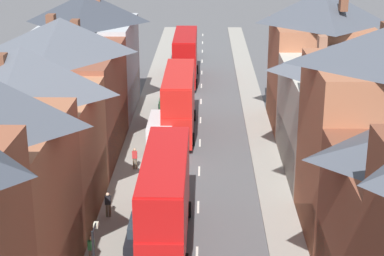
# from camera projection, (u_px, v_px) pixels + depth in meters

# --- Properties ---
(pavement_left) EXTENTS (2.20, 104.00, 0.14)m
(pavement_left) POSITION_uv_depth(u_px,v_px,m) (140.00, 134.00, 54.52)
(pavement_left) COLOR gray
(pavement_left) RESTS_ON ground
(pavement_right) EXTENTS (2.20, 104.00, 0.14)m
(pavement_right) POSITION_uv_depth(u_px,v_px,m) (260.00, 134.00, 54.32)
(pavement_right) COLOR gray
(pavement_right) RESTS_ON ground
(centre_line_dashes) EXTENTS (0.14, 97.80, 0.01)m
(centre_line_dashes) POSITION_uv_depth(u_px,v_px,m) (200.00, 143.00, 52.55)
(centre_line_dashes) COLOR silver
(centre_line_dashes) RESTS_ON ground
(terrace_row_left) EXTENTS (8.00, 62.07, 13.35)m
(terrace_row_left) POSITION_uv_depth(u_px,v_px,m) (3.00, 159.00, 33.59)
(terrace_row_left) COLOR #B2704C
(terrace_row_left) RESTS_ON ground
(double_decker_bus_lead) EXTENTS (2.74, 10.80, 5.30)m
(double_decker_bus_lead) POSITION_uv_depth(u_px,v_px,m) (185.00, 56.00, 70.77)
(double_decker_bus_lead) COLOR #B70F0F
(double_decker_bus_lead) RESTS_ON ground
(double_decker_bus_mid_street) EXTENTS (2.74, 10.80, 5.30)m
(double_decker_bus_mid_street) POSITION_uv_depth(u_px,v_px,m) (165.00, 198.00, 35.87)
(double_decker_bus_mid_street) COLOR red
(double_decker_bus_mid_street) RESTS_ON ground
(double_decker_bus_far_approaching) EXTENTS (2.74, 10.80, 5.30)m
(double_decker_bus_far_approaching) POSITION_uv_depth(u_px,v_px,m) (179.00, 101.00, 54.14)
(double_decker_bus_far_approaching) COLOR red
(double_decker_bus_far_approaching) RESTS_ON ground
(car_near_silver) EXTENTS (1.90, 3.85, 1.64)m
(car_near_silver) POSITION_uv_depth(u_px,v_px,m) (169.00, 98.00, 61.99)
(car_near_silver) COLOR #144728
(car_near_silver) RESTS_ON ground
(car_parked_left_a) EXTENTS (1.90, 4.59, 1.65)m
(car_parked_left_a) POSITION_uv_depth(u_px,v_px,m) (188.00, 51.00, 82.76)
(car_parked_left_a) COLOR black
(car_parked_left_a) RESTS_ON ground
(car_mid_black) EXTENTS (1.90, 4.48, 1.59)m
(car_mid_black) POSITION_uv_depth(u_px,v_px,m) (143.00, 232.00, 36.37)
(car_mid_black) COLOR black
(car_mid_black) RESTS_ON ground
(delivery_van) EXTENTS (2.20, 5.20, 2.41)m
(delivery_van) POSITION_uv_depth(u_px,v_px,m) (161.00, 132.00, 51.09)
(delivery_van) COLOR white
(delivery_van) RESTS_ON ground
(pedestrian_mid_left) EXTENTS (0.36, 0.22, 1.61)m
(pedestrian_mid_left) POSITION_uv_depth(u_px,v_px,m) (91.00, 249.00, 34.08)
(pedestrian_mid_left) COLOR brown
(pedestrian_mid_left) RESTS_ON pavement_left
(pedestrian_mid_right) EXTENTS (0.36, 0.22, 1.61)m
(pedestrian_mid_right) POSITION_uv_depth(u_px,v_px,m) (108.00, 203.00, 39.35)
(pedestrian_mid_right) COLOR brown
(pedestrian_mid_right) RESTS_ON pavement_left
(pedestrian_far_left) EXTENTS (0.36, 0.22, 1.61)m
(pedestrian_far_left) POSITION_uv_depth(u_px,v_px,m) (135.00, 157.00, 46.63)
(pedestrian_far_left) COLOR brown
(pedestrian_far_left) RESTS_ON pavement_left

